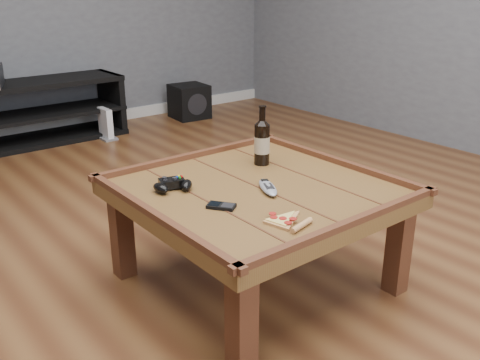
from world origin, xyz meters
TOP-DOWN VIEW (x-y plane):
  - ground at (0.00, 0.00)m, footprint 6.00×6.00m
  - baseboard at (0.00, 2.99)m, footprint 5.00×0.02m
  - coffee_table at (0.00, 0.00)m, footprint 1.03×1.03m
  - media_console at (0.00, 2.75)m, footprint 1.40×0.45m
  - beer_bottle at (0.20, 0.21)m, footprint 0.07×0.07m
  - game_controller at (-0.29, 0.19)m, footprint 0.17×0.14m
  - pizza_slice at (-0.15, -0.33)m, footprint 0.17×0.23m
  - smartphone at (-0.24, -0.08)m, footprint 0.11×0.12m
  - remote_control at (0.01, -0.06)m, footprint 0.14×0.19m
  - subwoofer at (1.43, 2.67)m, footprint 0.34×0.34m
  - game_console at (0.48, 2.50)m, footprint 0.12×0.21m

SIDE VIEW (x-z plane):
  - ground at x=0.00m, z-range 0.00..0.00m
  - baseboard at x=0.00m, z-range 0.00..0.10m
  - game_console at x=0.48m, z-range -0.01..0.25m
  - subwoofer at x=1.43m, z-range 0.00..0.32m
  - media_console at x=0.00m, z-range 0.00..0.50m
  - coffee_table at x=0.00m, z-range 0.15..0.63m
  - smartphone at x=-0.24m, z-range 0.45..0.46m
  - pizza_slice at x=-0.15m, z-range 0.45..0.47m
  - remote_control at x=0.01m, z-range 0.45..0.48m
  - game_controller at x=-0.29m, z-range 0.45..0.50m
  - beer_bottle at x=0.20m, z-range 0.42..0.70m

